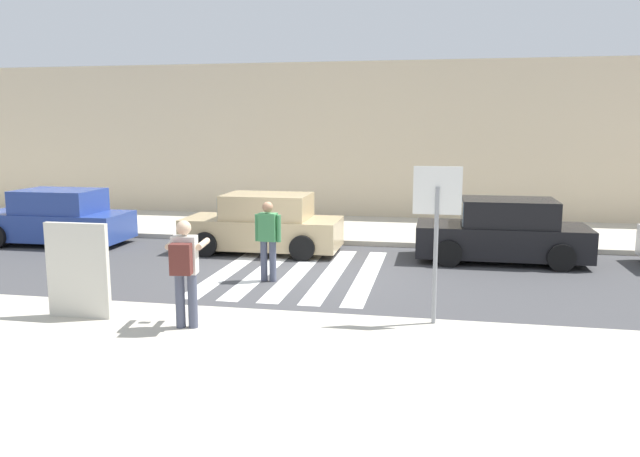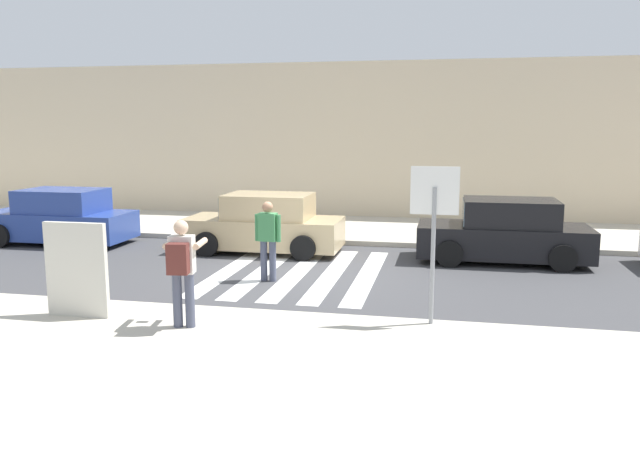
# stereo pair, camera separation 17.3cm
# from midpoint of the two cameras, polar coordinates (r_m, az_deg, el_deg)

# --- Properties ---
(ground_plane) EXTENTS (120.00, 120.00, 0.00)m
(ground_plane) POSITION_cam_midpoint_polar(r_m,az_deg,el_deg) (14.11, -2.60, -4.21)
(ground_plane) COLOR #424244
(sidewalk_near) EXTENTS (60.00, 6.00, 0.14)m
(sidewalk_near) POSITION_cam_midpoint_polar(r_m,az_deg,el_deg) (8.47, -12.67, -13.38)
(sidewalk_near) COLOR beige
(sidewalk_near) RESTS_ON ground
(sidewalk_far) EXTENTS (60.00, 4.80, 0.14)m
(sidewalk_far) POSITION_cam_midpoint_polar(r_m,az_deg,el_deg) (19.87, 1.42, -0.01)
(sidewalk_far) COLOR beige
(sidewalk_far) RESTS_ON ground
(building_facade_far) EXTENTS (56.00, 4.00, 5.49)m
(building_facade_far) POSITION_cam_midpoint_polar(r_m,az_deg,el_deg) (23.96, 3.20, 8.02)
(building_facade_far) COLOR beige
(building_facade_far) RESTS_ON ground
(crosswalk_stripe_0) EXTENTS (0.44, 5.20, 0.01)m
(crosswalk_stripe_0) POSITION_cam_midpoint_polar(r_m,az_deg,el_deg) (14.74, -8.49, -3.69)
(crosswalk_stripe_0) COLOR silver
(crosswalk_stripe_0) RESTS_ON ground
(crosswalk_stripe_1) EXTENTS (0.44, 5.20, 0.01)m
(crosswalk_stripe_1) POSITION_cam_midpoint_polar(r_m,az_deg,el_deg) (14.50, -5.50, -3.85)
(crosswalk_stripe_1) COLOR silver
(crosswalk_stripe_1) RESTS_ON ground
(crosswalk_stripe_2) EXTENTS (0.44, 5.20, 0.01)m
(crosswalk_stripe_2) POSITION_cam_midpoint_polar(r_m,az_deg,el_deg) (14.30, -2.41, -4.01)
(crosswalk_stripe_2) COLOR silver
(crosswalk_stripe_2) RESTS_ON ground
(crosswalk_stripe_3) EXTENTS (0.44, 5.20, 0.01)m
(crosswalk_stripe_3) POSITION_cam_midpoint_polar(r_m,az_deg,el_deg) (14.14, 0.75, -4.15)
(crosswalk_stripe_3) COLOR silver
(crosswalk_stripe_3) RESTS_ON ground
(crosswalk_stripe_4) EXTENTS (0.44, 5.20, 0.01)m
(crosswalk_stripe_4) POSITION_cam_midpoint_polar(r_m,az_deg,el_deg) (14.03, 3.98, -4.28)
(crosswalk_stripe_4) COLOR silver
(crosswalk_stripe_4) RESTS_ON ground
(stop_sign) EXTENTS (0.76, 0.08, 2.55)m
(stop_sign) POSITION_cam_midpoint_polar(r_m,az_deg,el_deg) (10.02, 10.15, 1.67)
(stop_sign) COLOR gray
(stop_sign) RESTS_ON sidewalk_near
(photographer_with_backpack) EXTENTS (0.66, 0.89, 1.72)m
(photographer_with_backpack) POSITION_cam_midpoint_polar(r_m,az_deg,el_deg) (10.00, -12.76, -3.25)
(photographer_with_backpack) COLOR #474C60
(photographer_with_backpack) RESTS_ON sidewalk_near
(pedestrian_crossing) EXTENTS (0.58, 0.26, 1.72)m
(pedestrian_crossing) POSITION_cam_midpoint_polar(r_m,az_deg,el_deg) (13.36, -5.14, -0.74)
(pedestrian_crossing) COLOR #474C60
(pedestrian_crossing) RESTS_ON ground
(parked_car_blue) EXTENTS (4.10, 1.92, 1.55)m
(parked_car_blue) POSITION_cam_midpoint_polar(r_m,az_deg,el_deg) (19.09, -23.16, 0.84)
(parked_car_blue) COLOR #284293
(parked_car_blue) RESTS_ON ground
(parked_car_tan) EXTENTS (4.10, 1.92, 1.55)m
(parked_car_tan) POSITION_cam_midpoint_polar(r_m,az_deg,el_deg) (16.50, -5.46, 0.32)
(parked_car_tan) COLOR tan
(parked_car_tan) RESTS_ON ground
(parked_car_black) EXTENTS (4.10, 1.92, 1.55)m
(parked_car_black) POSITION_cam_midpoint_polar(r_m,az_deg,el_deg) (15.92, 16.10, -0.34)
(parked_car_black) COLOR black
(parked_car_black) RESTS_ON ground
(advertising_board) EXTENTS (1.10, 0.11, 1.60)m
(advertising_board) POSITION_cam_midpoint_polar(r_m,az_deg,el_deg) (11.16, -21.65, -3.58)
(advertising_board) COLOR beige
(advertising_board) RESTS_ON sidewalk_near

